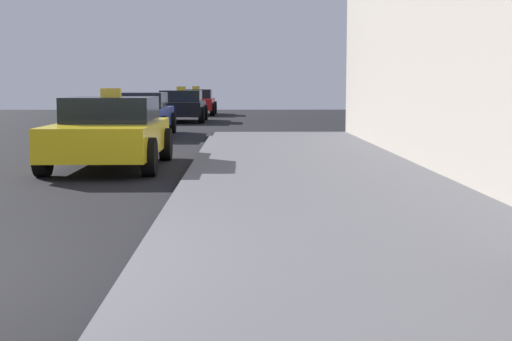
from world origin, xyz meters
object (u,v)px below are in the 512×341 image
object	(u,v)px
car_yellow	(110,132)
car_black	(181,106)
car_red	(196,102)
car_blue	(139,114)

from	to	relation	value
car_yellow	car_black	bearing A→B (deg)	-89.63
car_black	car_red	bearing A→B (deg)	-91.36
car_blue	car_black	xyz separation A→B (m)	(0.55, 8.55, 0.00)
car_black	car_yellow	bearing A→B (deg)	90.37
car_red	car_blue	bearing A→B (deg)	87.36
car_yellow	car_red	distance (m)	24.15
car_red	car_black	bearing A→B (deg)	88.64
car_yellow	car_blue	world-z (taller)	car_yellow
car_yellow	car_red	world-z (taller)	same
car_blue	car_black	distance (m)	8.56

